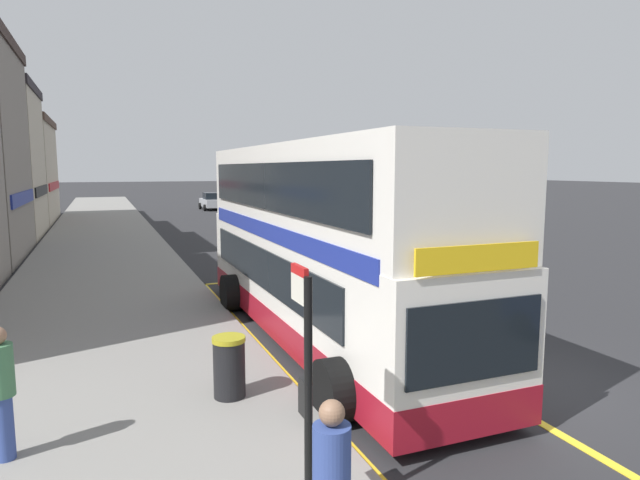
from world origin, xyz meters
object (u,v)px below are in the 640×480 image
object	(u,v)px
bus_stop_sign	(306,373)
pedestrian_waiting_near_sign	(1,388)
double_decker_bus	(319,249)
parked_car_silver_distant	(212,201)
litter_bin	(229,367)
parked_car_teal_across	(312,219)

from	to	relation	value
bus_stop_sign	pedestrian_waiting_near_sign	distance (m)	4.13
double_decker_bus	parked_car_silver_distant	size ratio (longest dim) A/B	2.69
double_decker_bus	pedestrian_waiting_near_sign	world-z (taller)	double_decker_bus
bus_stop_sign	parked_car_silver_distant	world-z (taller)	bus_stop_sign
double_decker_bus	litter_bin	xyz separation A→B (m)	(-2.72, -2.84, -1.41)
parked_car_teal_across	pedestrian_waiting_near_sign	size ratio (longest dim) A/B	2.38
parked_car_teal_across	litter_bin	distance (m)	24.91
bus_stop_sign	pedestrian_waiting_near_sign	xyz separation A→B (m)	(-3.23, 2.50, -0.63)
pedestrian_waiting_near_sign	litter_bin	size ratio (longest dim) A/B	1.73
litter_bin	parked_car_teal_across	bearing A→B (deg)	65.92
parked_car_silver_distant	litter_bin	xyz separation A→B (m)	(-7.93, -43.06, -0.15)
double_decker_bus	bus_stop_sign	distance (m)	6.74
double_decker_bus	litter_bin	distance (m)	4.18
parked_car_teal_across	pedestrian_waiting_near_sign	distance (m)	27.09
parked_car_silver_distant	parked_car_teal_across	size ratio (longest dim) A/B	1.00
parked_car_teal_across	litter_bin	size ratio (longest dim) A/B	4.12
double_decker_bus	bus_stop_sign	bearing A→B (deg)	-112.94
parked_car_silver_distant	litter_bin	size ratio (longest dim) A/B	4.12
double_decker_bus	parked_car_teal_across	distance (m)	21.28
bus_stop_sign	parked_car_silver_distant	size ratio (longest dim) A/B	0.65
double_decker_bus	bus_stop_sign	size ratio (longest dim) A/B	4.16
litter_bin	bus_stop_sign	bearing A→B (deg)	-88.34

